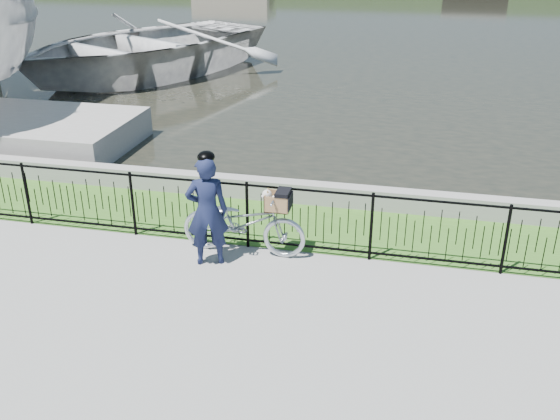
# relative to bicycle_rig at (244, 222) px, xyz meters

# --- Properties ---
(ground) EXTENTS (120.00, 120.00, 0.00)m
(ground) POSITION_rel_bicycle_rig_xyz_m (1.00, -1.40, -0.54)
(ground) COLOR gray
(ground) RESTS_ON ground
(grass_strip) EXTENTS (60.00, 2.00, 0.01)m
(grass_strip) POSITION_rel_bicycle_rig_xyz_m (1.00, 1.20, -0.54)
(grass_strip) COLOR #3A6A21
(grass_strip) RESTS_ON ground
(water) EXTENTS (120.00, 120.00, 0.00)m
(water) POSITION_rel_bicycle_rig_xyz_m (1.00, 31.60, -0.54)
(water) COLOR black
(water) RESTS_ON ground
(quay_wall) EXTENTS (60.00, 0.30, 0.40)m
(quay_wall) POSITION_rel_bicycle_rig_xyz_m (1.00, 2.20, -0.34)
(quay_wall) COLOR gray
(quay_wall) RESTS_ON ground
(fence) EXTENTS (14.00, 0.06, 1.15)m
(fence) POSITION_rel_bicycle_rig_xyz_m (1.00, 0.20, 0.04)
(fence) COLOR black
(fence) RESTS_ON ground
(bicycle_rig) EXTENTS (2.02, 0.70, 1.16)m
(bicycle_rig) POSITION_rel_bicycle_rig_xyz_m (0.00, 0.00, 0.00)
(bicycle_rig) COLOR silver
(bicycle_rig) RESTS_ON ground
(cyclist) EXTENTS (0.75, 0.62, 1.84)m
(cyclist) POSITION_rel_bicycle_rig_xyz_m (-0.46, -0.44, 0.37)
(cyclist) COLOR #141A38
(cyclist) RESTS_ON ground
(boat_far) EXTENTS (10.71, 11.99, 2.05)m
(boat_far) POSITION_rel_bicycle_rig_xyz_m (-7.02, 11.89, 0.48)
(boat_far) COLOR #B9B9B8
(boat_far) RESTS_ON water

